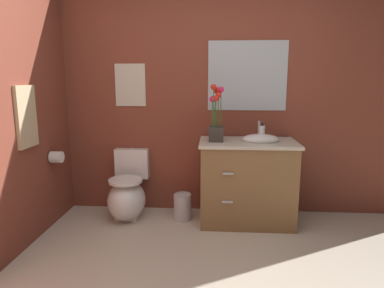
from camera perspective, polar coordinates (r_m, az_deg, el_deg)
name	(u,v)px	position (r m, az deg, el deg)	size (l,w,h in m)	color
wall_back	(226,95)	(3.59, 5.76, 8.11)	(4.69, 0.05, 2.50)	brown
toilet	(128,195)	(3.61, -10.75, -8.37)	(0.38, 0.59, 0.69)	white
vanity_cabinet	(247,181)	(3.43, 9.26, -6.13)	(0.94, 0.56, 1.01)	brown
flower_vase	(216,120)	(3.26, 4.08, 4.01)	(0.14, 0.14, 0.55)	#38332D
soap_bottle	(262,133)	(3.38, 11.65, 1.89)	(0.06, 0.06, 0.17)	white
trash_bin	(183,206)	(3.53, -1.59, -10.45)	(0.18, 0.18, 0.27)	#B7B7BC
wall_poster	(130,85)	(3.67, -10.32, 9.71)	(0.32, 0.01, 0.44)	beige
wall_mirror	(247,76)	(3.57, 9.28, 11.22)	(0.80, 0.01, 0.70)	#B2BCC6
hanging_towel	(26,117)	(3.17, -26.07, 4.15)	(0.03, 0.28, 0.52)	tan
toilet_paper_roll	(57,157)	(3.52, -21.80, -2.04)	(0.11, 0.11, 0.11)	white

